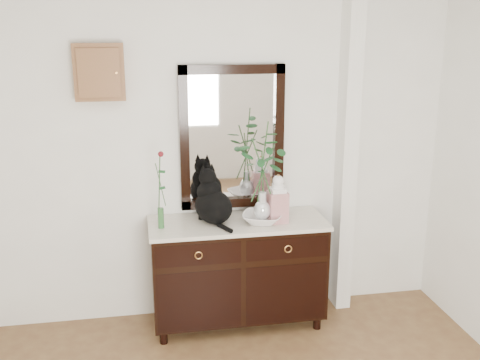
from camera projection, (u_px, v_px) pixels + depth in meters
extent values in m
cube|color=white|center=(219.00, 150.00, 4.29)|extent=(3.60, 0.04, 2.70)
cube|color=white|center=(347.00, 147.00, 4.38)|extent=(0.12, 0.20, 2.70)
cube|color=black|center=(238.00, 269.00, 4.31)|extent=(1.30, 0.50, 0.82)
cube|color=silver|center=(238.00, 223.00, 4.21)|extent=(1.33, 0.52, 0.03)
cube|color=black|center=(232.00, 138.00, 4.27)|extent=(0.80, 0.06, 1.10)
cube|color=white|center=(232.00, 138.00, 4.28)|extent=(0.66, 0.01, 0.96)
cube|color=brown|center=(99.00, 72.00, 3.94)|extent=(0.35, 0.10, 0.40)
imported|color=white|center=(262.00, 218.00, 4.17)|extent=(0.38, 0.38, 0.07)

